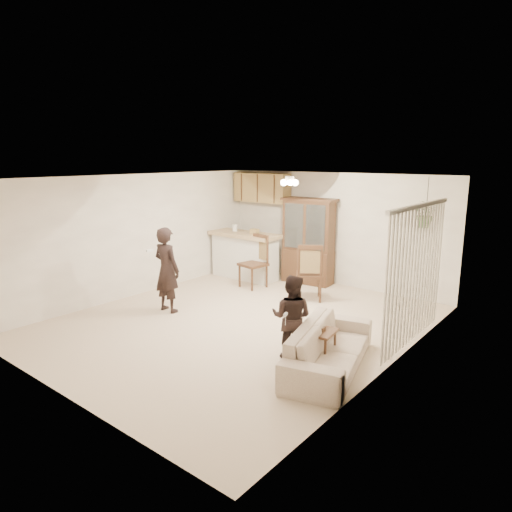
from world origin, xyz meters
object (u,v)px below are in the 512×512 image
Objects in this scene: child at (292,313)px; china_hutch at (308,242)px; chair_bar at (261,264)px; side_table at (318,346)px; sofa at (330,343)px; chair_hutch_left at (253,273)px; chair_hutch_right at (309,284)px; adult at (167,264)px.

china_hutch reaches higher than child.
child reaches higher than chair_bar.
side_table is at bearing 177.71° from child.
chair_bar is at bearing 33.31° from sofa.
chair_hutch_left is 1.00× the size of chair_hutch_right.
child is 3.71m from chair_hutch_left.
china_hutch reaches higher than chair_hutch_left.
sofa is at bearing 93.63° from chair_hutch_right.
china_hutch is 1.43m from chair_bar.
adult is 1.33× the size of child.
child is 2.49× the size of side_table.
chair_bar is at bearing 137.53° from side_table.
side_table is at bearing -27.11° from chair_hutch_left.
china_hutch is (0.98, 3.32, 0.06)m from adult.
adult reaches higher than child.
child reaches higher than side_table.
china_hutch is at bearing -107.13° from adult.
chair_hutch_right is (-1.28, 2.51, -0.35)m from child.
adult is (-3.54, 0.19, 0.53)m from sofa.
child is at bearing 81.34° from sofa.
side_table is (-0.20, 0.04, -0.11)m from sofa.
chair_hutch_right is (1.68, 2.26, -0.57)m from adult.
china_hutch is at bearing -89.93° from chair_hutch_right.
chair_bar is (-3.61, 3.31, 0.02)m from side_table.
chair_hutch_left is at bearing -129.65° from china_hutch.
china_hutch is 1.66× the size of chair_hutch_right.
adult reaches higher than chair_hutch_right.
child is 0.70× the size of china_hutch.
sofa is 4.38m from china_hutch.
adult reaches higher than chair_bar.
adult is at bearing 177.40° from side_table.
adult is 1.86× the size of chair_bar.
adult is 2.32m from chair_hutch_left.
child is 1.16× the size of chair_hutch_right.
china_hutch is 3.58× the size of side_table.
adult is at bearing -22.48° from child.
adult is 2.87m from chair_hutch_right.
chair_bar reaches higher than side_table.
adult is at bearing 71.54° from sofa.
side_table is 3.92m from chair_hutch_left.
chair_bar reaches higher than sofa.
chair_bar is (-1.24, -0.16, -0.68)m from china_hutch.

